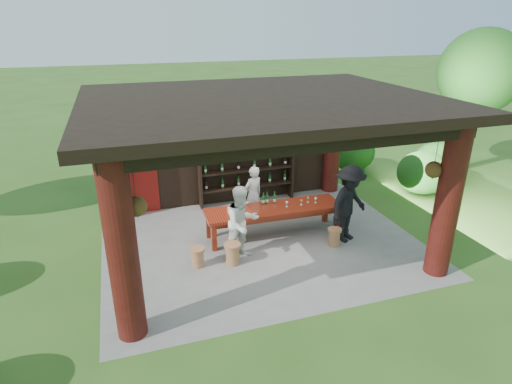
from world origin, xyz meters
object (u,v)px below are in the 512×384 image
object	(u,v)px
host	(253,195)
napkin_basket	(234,210)
stool_near_left	(233,253)
guest_woman	(242,223)
guest_man	(349,204)
wine_shelf	(246,162)
stool_near_right	(334,237)
stool_far_left	(198,257)
tasting_table	(274,212)

from	to	relation	value
host	napkin_basket	bearing A→B (deg)	25.37
stool_near_left	guest_woman	distance (m)	0.69
guest_man	wine_shelf	bearing A→B (deg)	91.87
stool_near_right	stool_far_left	xyz separation A→B (m)	(-3.28, 0.08, 0.01)
napkin_basket	stool_far_left	bearing A→B (deg)	-140.70
napkin_basket	stool_near_right	bearing A→B (deg)	-23.23
tasting_table	stool_far_left	xyz separation A→B (m)	(-2.08, -0.87, -0.40)
stool_far_left	host	bearing A→B (deg)	43.13
guest_woman	napkin_basket	distance (m)	0.80
stool_far_left	guest_man	xyz separation A→B (m)	(3.70, 0.08, 0.72)
host	guest_woman	size ratio (longest dim) A/B	0.91
host	guest_man	distance (m)	2.49
tasting_table	guest_woman	world-z (taller)	guest_woman
host	guest_woman	world-z (taller)	guest_woman
stool_far_left	host	size ratio (longest dim) A/B	0.29
stool_near_left	stool_far_left	distance (m)	0.77
guest_man	napkin_basket	distance (m)	2.76
wine_shelf	host	distance (m)	1.47
stool_near_left	guest_woman	size ratio (longest dim) A/B	0.29
stool_near_left	host	world-z (taller)	host
stool_near_right	stool_far_left	world-z (taller)	stool_far_left
stool_near_right	stool_far_left	distance (m)	3.28
wine_shelf	tasting_table	distance (m)	2.29
stool_near_right	guest_woman	xyz separation A→B (m)	(-2.24, 0.15, 0.63)
wine_shelf	tasting_table	size ratio (longest dim) A/B	0.82
stool_near_left	stool_near_right	size ratio (longest dim) A/B	1.14
wine_shelf	guest_woman	size ratio (longest dim) A/B	1.63
guest_woman	guest_man	xyz separation A→B (m)	(2.66, 0.01, 0.10)
tasting_table	napkin_basket	world-z (taller)	napkin_basket
wine_shelf	guest_woman	distance (m)	3.19
tasting_table	stool_near_left	xyz separation A→B (m)	(-1.32, -1.00, -0.37)
wine_shelf	stool_far_left	world-z (taller)	wine_shelf
wine_shelf	stool_near_left	xyz separation A→B (m)	(-1.30, -3.21, -0.97)
guest_woman	napkin_basket	xyz separation A→B (m)	(0.02, 0.80, -0.04)
napkin_basket	wine_shelf	bearing A→B (deg)	65.79
stool_near_right	stool_far_left	size ratio (longest dim) A/B	0.98
stool_near_left	stool_near_right	distance (m)	2.52
guest_woman	guest_man	world-z (taller)	guest_man
tasting_table	host	world-z (taller)	host
tasting_table	host	bearing A→B (deg)	107.58
host	stool_near_right	bearing A→B (deg)	106.95
stool_near_left	guest_man	distance (m)	3.03
stool_far_left	napkin_basket	size ratio (longest dim) A/B	1.72
wine_shelf	napkin_basket	xyz separation A→B (m)	(-0.99, -2.21, -0.41)
stool_near_right	guest_man	xyz separation A→B (m)	(0.42, 0.16, 0.73)
wine_shelf	stool_near_left	size ratio (longest dim) A/B	5.64
stool_near_right	guest_woman	size ratio (longest dim) A/B	0.25
tasting_table	napkin_basket	distance (m)	1.03
wine_shelf	stool_near_left	distance (m)	3.59
stool_near_left	stool_far_left	size ratio (longest dim) A/B	1.11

